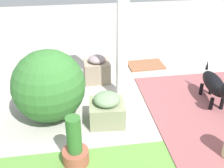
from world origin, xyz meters
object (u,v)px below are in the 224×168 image
at_px(dog, 215,85).
at_px(stone_planter_nearest, 97,70).
at_px(terracotta_pot_spiky, 43,69).
at_px(stone_planter_mid, 107,109).
at_px(doormat, 146,65).
at_px(porch_pillar, 123,24).
at_px(terracotta_pot_tall, 75,147).
at_px(round_shrub, 49,86).

bearing_deg(dog, stone_planter_nearest, -31.34).
xyz_separation_m(stone_planter_nearest, terracotta_pot_spiky, (0.86, 0.01, 0.08)).
bearing_deg(stone_planter_mid, doormat, -120.70).
xyz_separation_m(dog, doormat, (0.62, -1.40, -0.30)).
xyz_separation_m(stone_planter_nearest, dog, (-1.57, 0.95, 0.11)).
distance_m(dog, doormat, 1.56).
relative_size(porch_pillar, stone_planter_mid, 4.76).
xyz_separation_m(porch_pillar, stone_planter_nearest, (0.31, -0.54, -0.92)).
xyz_separation_m(stone_planter_nearest, terracotta_pot_tall, (0.43, 1.81, 0.01)).
relative_size(stone_planter_nearest, stone_planter_mid, 0.96).
xyz_separation_m(stone_planter_nearest, doormat, (-0.95, -0.45, -0.20)).
bearing_deg(terracotta_pot_spiky, dog, 158.83).
distance_m(terracotta_pot_tall, doormat, 2.65).
bearing_deg(doormat, stone_planter_mid, 59.30).
relative_size(stone_planter_nearest, round_shrub, 0.48).
bearing_deg(stone_planter_nearest, porch_pillar, 119.68).
bearing_deg(terracotta_pot_tall, doormat, -121.39).
xyz_separation_m(stone_planter_nearest, round_shrub, (0.71, 0.89, 0.26)).
bearing_deg(round_shrub, porch_pillar, -160.91).
bearing_deg(stone_planter_nearest, round_shrub, 51.56).
relative_size(round_shrub, terracotta_pot_tall, 1.58).
height_order(porch_pillar, doormat, porch_pillar).
xyz_separation_m(round_shrub, terracotta_pot_spiky, (0.15, -0.88, -0.18)).
height_order(porch_pillar, stone_planter_mid, porch_pillar).
xyz_separation_m(terracotta_pot_spiky, terracotta_pot_tall, (-0.44, 1.80, -0.07)).
relative_size(porch_pillar, terracotta_pot_tall, 3.77).
relative_size(stone_planter_nearest, terracotta_pot_spiky, 0.76).
bearing_deg(doormat, stone_planter_nearest, 25.12).
bearing_deg(stone_planter_mid, dog, -173.07).
distance_m(stone_planter_nearest, doormat, 1.07).
distance_m(terracotta_pot_tall, dog, 2.17).
bearing_deg(terracotta_pot_tall, stone_planter_nearest, -103.23).
relative_size(dog, doormat, 1.24).
bearing_deg(stone_planter_nearest, dog, 148.66).
height_order(round_shrub, doormat, round_shrub).
relative_size(porch_pillar, dog, 2.81).
distance_m(terracotta_pot_spiky, doormat, 1.89).
height_order(stone_planter_mid, terracotta_pot_spiky, terracotta_pot_spiky).
height_order(stone_planter_mid, dog, dog).
bearing_deg(porch_pillar, dog, 161.86).
distance_m(porch_pillar, dog, 1.55).
distance_m(terracotta_pot_spiky, dog, 2.60).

